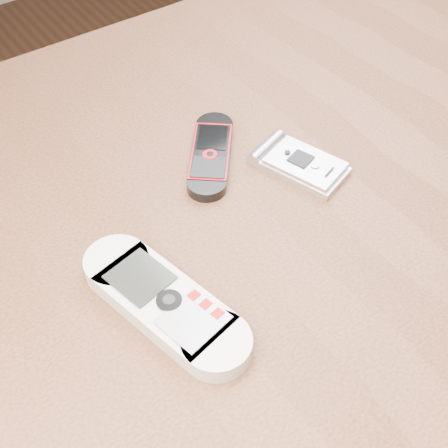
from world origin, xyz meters
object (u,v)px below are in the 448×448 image
(table, at_px, (220,298))
(nokia_white, at_px, (164,302))
(nokia_black_red, at_px, (211,154))
(motorola_razr, at_px, (303,164))

(table, relative_size, nokia_white, 6.65)
(nokia_black_red, distance_m, motorola_razr, 0.10)
(motorola_razr, bearing_deg, nokia_white, 179.59)
(table, xyz_separation_m, nokia_white, (-0.09, -0.05, 0.12))
(table, distance_m, motorola_razr, 0.17)
(nokia_white, distance_m, motorola_razr, 0.22)
(nokia_black_red, relative_size, motorola_razr, 1.32)
(table, xyz_separation_m, nokia_black_red, (0.05, 0.09, 0.11))
(table, height_order, nokia_white, nokia_white)
(table, height_order, nokia_black_red, nokia_black_red)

